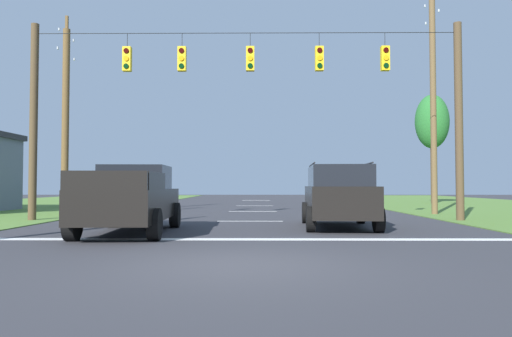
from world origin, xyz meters
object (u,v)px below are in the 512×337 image
suv_black (338,195)px  utility_pole_mid_right (433,96)px  overhead_signal_span (247,107)px  tree_roadside_far_right (432,122)px  utility_pole_near_left (65,116)px  pickup_truck (132,199)px  distant_car_crossing_white (93,194)px

suv_black → utility_pole_mid_right: bearing=50.2°
overhead_signal_span → utility_pole_mid_right: bearing=24.2°
overhead_signal_span → suv_black: (3.04, -2.84, -3.33)m
tree_roadside_far_right → utility_pole_near_left: bearing=-149.7°
overhead_signal_span → utility_pole_mid_right: size_ratio=1.49×
pickup_truck → utility_pole_mid_right: utility_pole_mid_right is taller
utility_pole_near_left → utility_pole_mid_right: bearing=0.3°
utility_pole_near_left → tree_roadside_far_right: bearing=30.3°
pickup_truck → distant_car_crossing_white: bearing=112.9°
overhead_signal_span → distant_car_crossing_white: 16.33m
utility_pole_near_left → tree_roadside_far_right: size_ratio=1.17×
pickup_truck → utility_pole_near_left: size_ratio=0.59×
suv_black → distant_car_crossing_white: suv_black is taller
utility_pole_mid_right → utility_pole_near_left: (-17.25, -0.10, -0.97)m
suv_black → utility_pole_near_left: size_ratio=0.52×
pickup_truck → tree_roadside_far_right: 27.18m
utility_pole_near_left → tree_roadside_far_right: 25.27m
pickup_truck → tree_roadside_far_right: size_ratio=0.68×
utility_pole_mid_right → distant_car_crossing_white: bearing=156.3°
pickup_truck → suv_black: suv_black is taller
utility_pole_mid_right → suv_black: bearing=-129.8°
pickup_truck → utility_pole_mid_right: size_ratio=0.49×
utility_pole_near_left → suv_black: bearing=-29.5°
suv_black → utility_pole_mid_right: utility_pole_mid_right is taller
overhead_signal_span → pickup_truck: size_ratio=3.06×
pickup_truck → suv_black: bearing=16.2°
pickup_truck → tree_roadside_far_right: (16.34, 21.13, 5.03)m
suv_black → utility_pole_near_left: (-11.67, 6.61, 3.54)m
suv_black → utility_pole_mid_right: size_ratio=0.44×
utility_pole_near_left → overhead_signal_span: bearing=-23.6°
distant_car_crossing_white → utility_pole_mid_right: (18.90, -8.29, 4.78)m
overhead_signal_span → tree_roadside_far_right: size_ratio=2.09×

